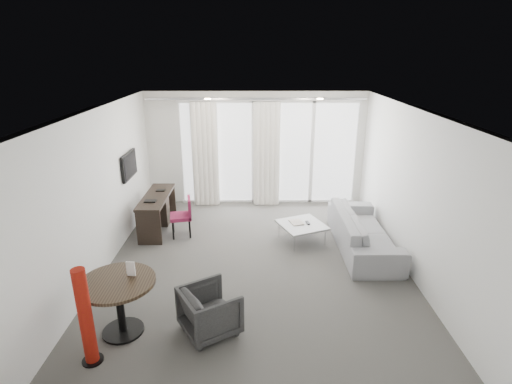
{
  "coord_description": "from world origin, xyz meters",
  "views": [
    {
      "loc": [
        -0.02,
        -5.99,
        3.46
      ],
      "look_at": [
        0.0,
        0.6,
        1.1
      ],
      "focal_mm": 28.0,
      "sensor_mm": 36.0,
      "label": 1
    }
  ],
  "objects_px": {
    "red_lamp": "(86,317)",
    "rattan_chair_b": "(329,161)",
    "round_table": "(120,307)",
    "rattan_chair_a": "(284,173)",
    "desk_chair": "(181,217)",
    "tub_armchair": "(210,311)",
    "coffee_table": "(302,232)",
    "desk": "(158,212)",
    "sofa": "(363,231)"
  },
  "relations": [
    {
      "from": "red_lamp",
      "to": "rattan_chair_b",
      "type": "distance_m",
      "value": 8.46
    },
    {
      "from": "round_table",
      "to": "rattan_chair_a",
      "type": "distance_m",
      "value": 6.13
    },
    {
      "from": "red_lamp",
      "to": "desk_chair",
      "type": "bearing_deg",
      "value": 82.08
    },
    {
      "from": "tub_armchair",
      "to": "rattan_chair_b",
      "type": "bearing_deg",
      "value": -52.82
    },
    {
      "from": "red_lamp",
      "to": "rattan_chair_b",
      "type": "xyz_separation_m",
      "value": [
        4.08,
        7.41,
        -0.21
      ]
    },
    {
      "from": "coffee_table",
      "to": "rattan_chair_b",
      "type": "distance_m",
      "value": 4.48
    },
    {
      "from": "desk",
      "to": "red_lamp",
      "type": "relative_size",
      "value": 1.24
    },
    {
      "from": "desk",
      "to": "rattan_chair_b",
      "type": "bearing_deg",
      "value": 42.04
    },
    {
      "from": "desk_chair",
      "to": "rattan_chair_b",
      "type": "bearing_deg",
      "value": 37.35
    },
    {
      "from": "red_lamp",
      "to": "tub_armchair",
      "type": "relative_size",
      "value": 1.81
    },
    {
      "from": "desk_chair",
      "to": "red_lamp",
      "type": "relative_size",
      "value": 0.63
    },
    {
      "from": "coffee_table",
      "to": "rattan_chair_b",
      "type": "bearing_deg",
      "value": 73.47
    },
    {
      "from": "tub_armchair",
      "to": "rattan_chair_a",
      "type": "height_order",
      "value": "rattan_chair_a"
    },
    {
      "from": "desk_chair",
      "to": "sofa",
      "type": "relative_size",
      "value": 0.34
    },
    {
      "from": "round_table",
      "to": "rattan_chair_a",
      "type": "xyz_separation_m",
      "value": [
        2.47,
        5.61,
        0.06
      ]
    },
    {
      "from": "red_lamp",
      "to": "rattan_chair_a",
      "type": "xyz_separation_m",
      "value": [
        2.67,
        6.13,
        -0.18
      ]
    },
    {
      "from": "red_lamp",
      "to": "coffee_table",
      "type": "bearing_deg",
      "value": 48.09
    },
    {
      "from": "desk",
      "to": "rattan_chair_b",
      "type": "distance_m",
      "value": 5.56
    },
    {
      "from": "tub_armchair",
      "to": "coffee_table",
      "type": "height_order",
      "value": "tub_armchair"
    },
    {
      "from": "coffee_table",
      "to": "sofa",
      "type": "height_order",
      "value": "sofa"
    },
    {
      "from": "rattan_chair_b",
      "to": "red_lamp",
      "type": "bearing_deg",
      "value": -121.54
    },
    {
      "from": "round_table",
      "to": "desk_chair",
      "type": "bearing_deg",
      "value": 84.6
    },
    {
      "from": "desk_chair",
      "to": "coffee_table",
      "type": "relative_size",
      "value": 1.0
    },
    {
      "from": "desk",
      "to": "sofa",
      "type": "xyz_separation_m",
      "value": [
        3.95,
        -0.84,
        -0.02
      ]
    },
    {
      "from": "rattan_chair_b",
      "to": "tub_armchair",
      "type": "bearing_deg",
      "value": -114.45
    },
    {
      "from": "desk",
      "to": "rattan_chair_a",
      "type": "xyz_separation_m",
      "value": [
        2.72,
        2.44,
        0.08
      ]
    },
    {
      "from": "round_table",
      "to": "red_lamp",
      "type": "xyz_separation_m",
      "value": [
        -0.2,
        -0.52,
        0.24
      ]
    },
    {
      "from": "tub_armchair",
      "to": "coffee_table",
      "type": "bearing_deg",
      "value": -60.62
    },
    {
      "from": "desk_chair",
      "to": "rattan_chair_b",
      "type": "distance_m",
      "value": 5.41
    },
    {
      "from": "rattan_chair_a",
      "to": "rattan_chair_b",
      "type": "height_order",
      "value": "rattan_chair_a"
    },
    {
      "from": "round_table",
      "to": "sofa",
      "type": "relative_size",
      "value": 0.41
    },
    {
      "from": "tub_armchair",
      "to": "sofa",
      "type": "height_order",
      "value": "sofa"
    },
    {
      "from": "rattan_chair_a",
      "to": "coffee_table",
      "type": "bearing_deg",
      "value": -67.81
    },
    {
      "from": "red_lamp",
      "to": "round_table",
      "type": "bearing_deg",
      "value": 68.91
    },
    {
      "from": "round_table",
      "to": "coffee_table",
      "type": "height_order",
      "value": "round_table"
    },
    {
      "from": "desk",
      "to": "desk_chair",
      "type": "bearing_deg",
      "value": -30.23
    },
    {
      "from": "sofa",
      "to": "desk",
      "type": "bearing_deg",
      "value": 78.06
    },
    {
      "from": "tub_armchair",
      "to": "rattan_chair_b",
      "type": "relative_size",
      "value": 0.84
    },
    {
      "from": "round_table",
      "to": "coffee_table",
      "type": "xyz_separation_m",
      "value": [
        2.6,
        2.61,
        -0.2
      ]
    },
    {
      "from": "sofa",
      "to": "coffee_table",
      "type": "bearing_deg",
      "value": 75.94
    },
    {
      "from": "tub_armchair",
      "to": "rattan_chair_b",
      "type": "xyz_separation_m",
      "value": [
        2.74,
        6.88,
        0.1
      ]
    },
    {
      "from": "sofa",
      "to": "rattan_chair_a",
      "type": "bearing_deg",
      "value": 20.49
    },
    {
      "from": "round_table",
      "to": "sofa",
      "type": "bearing_deg",
      "value": 32.26
    },
    {
      "from": "round_table",
      "to": "rattan_chair_b",
      "type": "relative_size",
      "value": 1.17
    },
    {
      "from": "red_lamp",
      "to": "tub_armchair",
      "type": "height_order",
      "value": "red_lamp"
    },
    {
      "from": "desk_chair",
      "to": "sofa",
      "type": "xyz_separation_m",
      "value": [
        3.42,
        -0.53,
        -0.05
      ]
    },
    {
      "from": "coffee_table",
      "to": "sofa",
      "type": "xyz_separation_m",
      "value": [
        1.09,
        -0.27,
        0.16
      ]
    },
    {
      "from": "round_table",
      "to": "coffee_table",
      "type": "bearing_deg",
      "value": 45.02
    },
    {
      "from": "desk",
      "to": "coffee_table",
      "type": "distance_m",
      "value": 2.92
    },
    {
      "from": "desk",
      "to": "coffee_table",
      "type": "relative_size",
      "value": 1.95
    }
  ]
}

